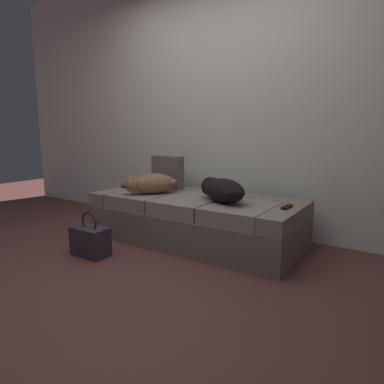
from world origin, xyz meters
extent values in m
plane|color=brown|center=(0.00, 0.00, 0.00)|extent=(10.00, 10.00, 0.00)
cube|color=silver|center=(0.00, 1.67, 1.40)|extent=(6.40, 0.10, 2.80)
cube|color=#726257|center=(0.00, 1.06, 0.15)|extent=(1.95, 0.84, 0.30)
cube|color=gray|center=(-0.88, 1.06, 0.36)|extent=(0.20, 0.84, 0.13)
cube|color=gray|center=(0.88, 1.06, 0.36)|extent=(0.20, 0.84, 0.13)
cube|color=gray|center=(0.00, 1.38, 0.36)|extent=(1.55, 0.20, 0.13)
cube|color=gray|center=(-0.52, 0.96, 0.36)|extent=(0.50, 0.63, 0.13)
cube|color=gray|center=(0.00, 0.96, 0.36)|extent=(0.50, 0.63, 0.13)
cube|color=gray|center=(0.52, 0.96, 0.36)|extent=(0.50, 0.63, 0.13)
ellipsoid|color=#8E6344|center=(-0.42, 0.97, 0.53)|extent=(0.44, 0.49, 0.19)
sphere|color=#8E6344|center=(-0.54, 0.81, 0.53)|extent=(0.16, 0.16, 0.16)
ellipsoid|color=brown|center=(-0.58, 0.75, 0.52)|extent=(0.10, 0.11, 0.06)
cone|color=brown|center=(-0.50, 0.78, 0.59)|extent=(0.04, 0.04, 0.05)
cone|color=brown|center=(-0.57, 0.83, 0.59)|extent=(0.04, 0.04, 0.05)
ellipsoid|color=#8E6344|center=(-0.27, 1.10, 0.54)|extent=(0.11, 0.17, 0.05)
ellipsoid|color=black|center=(0.35, 0.98, 0.53)|extent=(0.51, 0.42, 0.20)
sphere|color=black|center=(0.16, 1.07, 0.54)|extent=(0.17, 0.17, 0.17)
ellipsoid|color=black|center=(0.09, 1.11, 0.53)|extent=(0.11, 0.10, 0.06)
cone|color=black|center=(0.14, 1.03, 0.60)|extent=(0.04, 0.04, 0.05)
cone|color=black|center=(0.18, 1.12, 0.60)|extent=(0.04, 0.04, 0.05)
ellipsoid|color=black|center=(0.51, 0.85, 0.54)|extent=(0.17, 0.14, 0.05)
cube|color=black|center=(0.87, 1.06, 0.44)|extent=(0.05, 0.15, 0.02)
cube|color=#625656|center=(-0.49, 1.28, 0.60)|extent=(0.34, 0.12, 0.34)
cube|color=#322932|center=(-0.52, 0.26, 0.12)|extent=(0.32, 0.18, 0.24)
torus|color=black|center=(-0.52, 0.26, 0.29)|extent=(0.18, 0.02, 0.18)
camera|label=1|loc=(1.70, -1.56, 1.04)|focal=32.15mm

